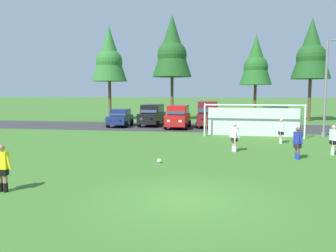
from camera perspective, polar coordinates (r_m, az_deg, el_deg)
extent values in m
plane|color=#3D7028|center=(25.71, 6.48, -1.96)|extent=(400.00, 400.00, 0.00)
cube|color=#333335|center=(33.24, 7.10, -0.23)|extent=(52.00, 8.40, 0.01)
sphere|color=white|center=(16.49, -1.47, -5.84)|extent=(0.22, 0.22, 0.22)
sphere|color=black|center=(16.49, -1.47, -5.83)|extent=(0.08, 0.08, 0.08)
sphere|color=red|center=(16.48, -1.26, -5.85)|extent=(0.07, 0.07, 0.07)
cylinder|color=white|center=(26.72, 21.99, 0.58)|extent=(0.12, 0.12, 2.44)
cylinder|color=white|center=(26.40, 6.17, 0.90)|extent=(0.12, 0.12, 2.44)
cylinder|color=white|center=(26.23, 14.19, 3.40)|extent=(7.32, 0.43, 0.12)
cylinder|color=white|center=(27.59, 21.67, 0.99)|extent=(0.17, 1.95, 2.46)
cylinder|color=white|center=(27.28, 6.35, 1.31)|extent=(0.17, 1.95, 2.46)
cube|color=silver|center=(27.31, 14.03, 0.67)|extent=(6.95, 0.34, 2.20)
cylinder|color=#936B4C|center=(13.11, -26.29, -8.16)|extent=(0.14, 0.14, 0.80)
cylinder|color=#936B4C|center=(12.98, -25.61, -8.26)|extent=(0.14, 0.14, 0.80)
cylinder|color=black|center=(13.17, -26.25, -9.18)|extent=(0.15, 0.15, 0.32)
cylinder|color=black|center=(13.04, -25.56, -9.29)|extent=(0.15, 0.15, 0.32)
cube|color=black|center=(12.98, -26.01, -6.84)|extent=(0.35, 0.24, 0.28)
cube|color=yellow|center=(12.90, -26.09, -5.19)|extent=(0.40, 0.27, 0.60)
sphere|color=#936B4C|center=(12.83, -26.17, -3.30)|extent=(0.22, 0.22, 0.22)
cylinder|color=yellow|center=(12.75, -25.21, -5.37)|extent=(0.23, 0.11, 0.55)
cylinder|color=tan|center=(19.86, 11.20, -3.13)|extent=(0.14, 0.14, 0.80)
cylinder|color=tan|center=(20.06, 10.89, -3.03)|extent=(0.14, 0.14, 0.80)
cylinder|color=white|center=(19.89, 11.19, -3.81)|extent=(0.15, 0.15, 0.32)
cylinder|color=white|center=(20.10, 10.88, -3.71)|extent=(0.15, 0.15, 0.32)
cube|color=black|center=(19.91, 11.06, -2.17)|extent=(0.40, 0.37, 0.28)
cube|color=silver|center=(19.86, 11.09, -1.09)|extent=(0.45, 0.41, 0.60)
sphere|color=tan|center=(19.82, 11.11, 0.15)|extent=(0.22, 0.22, 0.22)
cylinder|color=silver|center=(19.70, 11.64, -1.21)|extent=(0.24, 0.20, 0.55)
cylinder|color=silver|center=(20.03, 10.54, -1.08)|extent=(0.24, 0.20, 0.55)
cylinder|color=brown|center=(18.48, 21.00, -4.06)|extent=(0.14, 0.14, 0.80)
cylinder|color=brown|center=(18.67, 20.73, -3.95)|extent=(0.14, 0.14, 0.80)
cylinder|color=#1E38B7|center=(18.52, 20.98, -4.79)|extent=(0.15, 0.15, 0.32)
cylinder|color=#1E38B7|center=(18.71, 20.70, -4.67)|extent=(0.15, 0.15, 0.32)
cube|color=black|center=(18.53, 20.90, -3.02)|extent=(0.38, 0.40, 0.28)
cube|color=#232D99|center=(18.47, 20.94, -1.86)|extent=(0.42, 0.45, 0.60)
sphere|color=brown|center=(18.43, 20.99, -0.53)|extent=(0.22, 0.22, 0.22)
cylinder|color=#232D99|center=(18.28, 21.43, -2.02)|extent=(0.21, 0.24, 0.55)
cylinder|color=#232D99|center=(18.68, 20.46, -1.83)|extent=(0.21, 0.24, 0.55)
cylinder|color=beige|center=(20.48, 25.97, -3.33)|extent=(0.14, 0.14, 0.80)
cylinder|color=beige|center=(20.69, 25.86, -3.24)|extent=(0.14, 0.14, 0.80)
cylinder|color=white|center=(20.52, 25.94, -3.99)|extent=(0.15, 0.15, 0.32)
cylinder|color=white|center=(20.73, 25.84, -3.89)|extent=(0.15, 0.15, 0.32)
cube|color=black|center=(20.54, 25.96, -2.40)|extent=(0.31, 0.39, 0.28)
cube|color=white|center=(20.50, 26.00, -1.35)|extent=(0.34, 0.43, 0.60)
sphere|color=beige|center=(20.45, 26.06, -0.15)|extent=(0.22, 0.22, 0.22)
cylinder|color=white|center=(20.27, 26.30, -1.49)|extent=(0.15, 0.25, 0.55)
cylinder|color=white|center=(20.73, 25.70, -1.32)|extent=(0.15, 0.25, 0.55)
cylinder|color=tan|center=(23.84, 18.44, -1.85)|extent=(0.14, 0.14, 0.80)
cylinder|color=tan|center=(24.05, 18.36, -1.78)|extent=(0.14, 0.14, 0.80)
cylinder|color=white|center=(23.87, 18.42, -2.42)|extent=(0.15, 0.15, 0.32)
cylinder|color=white|center=(24.09, 18.34, -2.35)|extent=(0.15, 0.15, 0.32)
cube|color=black|center=(23.91, 18.42, -1.06)|extent=(0.34, 0.40, 0.28)
cube|color=white|center=(23.87, 18.45, -0.15)|extent=(0.38, 0.45, 0.60)
sphere|color=tan|center=(23.83, 18.49, 0.88)|extent=(0.22, 0.22, 0.22)
cylinder|color=white|center=(23.64, 18.71, -0.26)|extent=(0.18, 0.25, 0.55)
cylinder|color=white|center=(24.10, 18.20, -0.14)|extent=(0.18, 0.25, 0.55)
cube|color=navy|center=(34.34, -8.02, 1.11)|extent=(2.02, 4.29, 0.76)
cube|color=navy|center=(34.44, -7.98, 2.29)|extent=(1.77, 2.18, 0.64)
cube|color=#28384C|center=(33.50, -8.38, 2.16)|extent=(1.54, 0.40, 0.55)
cube|color=#28384C|center=(34.24, -6.62, 2.29)|extent=(0.13, 1.78, 0.45)
cube|color=white|center=(32.22, -8.06, 0.90)|extent=(0.28, 0.09, 0.20)
cube|color=white|center=(32.48, -9.76, 0.91)|extent=(0.28, 0.09, 0.20)
cube|color=#B21414|center=(36.22, -6.47, 1.44)|extent=(0.28, 0.09, 0.20)
cube|color=#B21414|center=(36.45, -7.99, 1.45)|extent=(0.28, 0.09, 0.20)
cylinder|color=black|center=(32.90, -7.05, 0.26)|extent=(0.27, 0.65, 0.64)
cylinder|color=black|center=(33.35, -10.06, 0.29)|extent=(0.27, 0.65, 0.64)
cylinder|color=black|center=(35.43, -6.09, 0.66)|extent=(0.27, 0.65, 0.64)
cylinder|color=black|center=(35.85, -8.90, 0.68)|extent=(0.27, 0.65, 0.64)
cube|color=black|center=(34.65, -2.69, 1.40)|extent=(2.08, 4.67, 1.00)
cube|color=black|center=(34.79, -2.62, 2.93)|extent=(1.87, 3.07, 0.84)
cube|color=#28384C|center=(33.41, -3.21, 2.78)|extent=(1.63, 0.44, 0.71)
cube|color=#28384C|center=(34.58, -1.20, 2.92)|extent=(0.14, 2.55, 0.59)
cube|color=white|center=(32.33, -2.77, 1.18)|extent=(0.28, 0.09, 0.20)
cube|color=white|center=(32.61, -4.55, 1.21)|extent=(0.28, 0.09, 0.20)
cube|color=#B21414|center=(36.72, -1.04, 1.72)|extent=(0.28, 0.09, 0.20)
cube|color=#B21414|center=(36.96, -2.62, 1.74)|extent=(0.28, 0.09, 0.20)
cylinder|color=black|center=(33.09, -1.70, 0.33)|extent=(0.27, 0.65, 0.64)
cylinder|color=black|center=(33.57, -4.86, 0.39)|extent=(0.27, 0.65, 0.64)
cylinder|color=black|center=(35.86, -0.66, 0.75)|extent=(0.27, 0.65, 0.64)
cylinder|color=black|center=(36.30, -3.59, 0.80)|extent=(0.27, 0.65, 0.64)
cube|color=red|center=(32.31, 1.68, 1.09)|extent=(1.95, 4.62, 1.00)
cube|color=red|center=(32.44, 1.73, 2.74)|extent=(1.78, 3.02, 0.84)
cube|color=#28384C|center=(31.04, 1.36, 2.57)|extent=(1.62, 0.40, 0.71)
cube|color=#28384C|center=(32.33, 3.29, 2.72)|extent=(0.07, 2.55, 0.59)
cube|color=white|center=(30.00, 2.05, 0.83)|extent=(0.28, 0.08, 0.20)
cube|color=white|center=(30.16, 0.09, 0.86)|extent=(0.28, 0.08, 0.20)
cube|color=#B21414|center=(34.47, 3.07, 1.46)|extent=(0.28, 0.08, 0.20)
cube|color=#B21414|center=(34.61, 1.35, 1.48)|extent=(0.28, 0.08, 0.20)
cylinder|color=black|center=(30.82, 3.05, -0.07)|extent=(0.25, 0.64, 0.64)
cylinder|color=black|center=(31.10, -0.43, -0.01)|extent=(0.25, 0.64, 0.64)
cylinder|color=black|center=(33.64, 3.62, 0.41)|extent=(0.25, 0.64, 0.64)
cylinder|color=black|center=(33.90, 0.43, 0.46)|extent=(0.25, 0.64, 0.64)
cube|color=maroon|center=(33.61, 6.73, 1.32)|extent=(2.03, 4.83, 1.10)
cube|color=maroon|center=(33.74, 6.76, 3.21)|extent=(1.86, 4.13, 1.10)
cube|color=#28384C|center=(31.78, 6.67, 3.02)|extent=(1.67, 0.49, 0.91)
cube|color=#28384C|center=(33.73, 8.31, 3.18)|extent=(0.09, 3.49, 0.77)
cube|color=white|center=(31.24, 7.60, 1.07)|extent=(0.28, 0.08, 0.20)
cube|color=white|center=(31.27, 5.62, 1.10)|extent=(0.28, 0.08, 0.20)
cube|color=#B21414|center=(35.95, 7.70, 1.67)|extent=(0.28, 0.08, 0.20)
cube|color=#B21414|center=(35.98, 5.98, 1.69)|extent=(0.28, 0.08, 0.20)
cylinder|color=black|center=(32.16, 8.39, 0.12)|extent=(0.25, 0.64, 0.64)
cylinder|color=black|center=(32.22, 4.90, 0.17)|extent=(0.25, 0.64, 0.64)
cylinder|color=black|center=(35.12, 8.39, 0.58)|extent=(0.25, 0.64, 0.64)
cylinder|color=black|center=(35.18, 5.20, 0.63)|extent=(0.25, 0.64, 0.64)
cube|color=#B2B2BC|center=(33.71, 15.48, 0.87)|extent=(1.81, 4.20, 0.76)
cube|color=#B2B2BC|center=(33.81, 15.49, 2.08)|extent=(1.66, 2.10, 0.64)
cube|color=#28384C|center=(32.84, 15.67, 1.94)|extent=(1.53, 0.32, 0.55)
cube|color=#28384C|center=(33.91, 16.89, 2.05)|extent=(0.04, 1.79, 0.45)
cube|color=white|center=(31.72, 16.77, 0.64)|extent=(0.28, 0.08, 0.20)
cube|color=white|center=(31.61, 14.99, 0.67)|extent=(0.28, 0.08, 0.20)
cube|color=#B21414|center=(35.80, 15.92, 1.21)|extent=(0.28, 0.08, 0.20)
cube|color=#B21414|center=(35.70, 14.34, 1.24)|extent=(0.28, 0.08, 0.20)
cylinder|color=black|center=(32.56, 17.28, -0.01)|extent=(0.24, 0.64, 0.64)
cylinder|color=black|center=(32.36, 14.13, 0.04)|extent=(0.24, 0.64, 0.64)
cylinder|color=black|center=(35.13, 16.70, 0.40)|extent=(0.24, 0.64, 0.64)
cylinder|color=black|center=(34.95, 13.77, 0.45)|extent=(0.24, 0.64, 0.64)
cube|color=#194C2D|center=(34.59, 17.55, 1.13)|extent=(2.18, 4.71, 1.00)
cube|color=#194C2D|center=(34.73, 17.53, 2.67)|extent=(1.93, 3.10, 0.84)
cube|color=#28384C|center=(33.34, 18.02, 2.51)|extent=(1.64, 0.48, 0.71)
cube|color=#28384C|center=(34.92, 18.95, 2.64)|extent=(0.20, 2.55, 0.59)
cube|color=white|center=(32.50, 19.27, 0.89)|extent=(0.28, 0.10, 0.20)
cube|color=white|center=(32.27, 17.46, 0.92)|extent=(0.28, 0.10, 0.20)
cube|color=#B21414|center=(36.90, 17.63, 1.48)|extent=(0.28, 0.10, 0.20)
cube|color=#B21414|center=(36.70, 16.03, 1.50)|extent=(0.28, 0.10, 0.20)
cylinder|color=black|center=(33.46, 19.61, 0.06)|extent=(0.28, 0.65, 0.64)
cylinder|color=black|center=(33.05, 16.42, 0.09)|extent=(0.28, 0.65, 0.64)
cylinder|color=black|center=(36.22, 18.53, 0.50)|extent=(0.28, 0.65, 0.64)
cylinder|color=black|center=(35.84, 15.57, 0.54)|extent=(0.28, 0.65, 0.64)
cylinder|color=brown|center=(42.63, -9.72, 4.22)|extent=(0.36, 0.36, 4.75)
cone|color=#2D702D|center=(42.87, -9.85, 11.86)|extent=(4.28, 4.28, 6.65)
sphere|color=#2D702D|center=(42.77, -9.83, 10.53)|extent=(3.21, 3.21, 3.21)
cylinder|color=brown|center=(41.57, 0.68, 4.62)|extent=(0.36, 0.36, 5.27)
cone|color=#1E511E|center=(41.94, 0.69, 13.30)|extent=(4.74, 4.74, 7.38)
sphere|color=#1E511E|center=(41.81, 0.69, 11.79)|extent=(3.56, 3.56, 3.56)
cylinder|color=brown|center=(43.23, 14.36, 3.86)|extent=(0.36, 0.36, 4.32)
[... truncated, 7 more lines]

